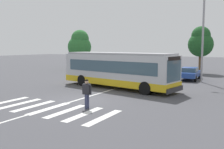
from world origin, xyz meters
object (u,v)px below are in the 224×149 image
object	(u,v)px
pedestrian_crossing_street	(87,92)
parked_car_black	(166,71)
parked_car_blue	(190,73)
parked_car_red	(121,69)
city_transit_bus	(118,70)
parked_car_silver	(146,70)
twin_arm_street_lamp	(203,22)
background_tree_right	(201,42)
background_tree_left	(80,45)

from	to	relation	value
pedestrian_crossing_street	parked_car_black	world-z (taller)	pedestrian_crossing_street
parked_car_black	parked_car_blue	world-z (taller)	same
parked_car_black	parked_car_red	bearing A→B (deg)	-176.25
city_transit_bus	parked_car_black	world-z (taller)	city_transit_bus
parked_car_red	parked_car_silver	world-z (taller)	same
parked_car_silver	twin_arm_street_lamp	size ratio (longest dim) A/B	0.46
parked_car_red	parked_car_black	xyz separation A→B (m)	(5.56, 0.36, 0.00)
twin_arm_street_lamp	parked_car_red	bearing A→B (deg)	173.08
city_transit_bus	background_tree_right	bearing A→B (deg)	76.54
parked_car_silver	parked_car_blue	xyz separation A→B (m)	(5.30, -0.50, 0.00)
background_tree_right	parked_car_silver	bearing A→B (deg)	-124.67
parked_car_red	background_tree_right	xyz separation A→B (m)	(7.94, 7.78, 3.45)
twin_arm_street_lamp	parked_car_blue	bearing A→B (deg)	138.54
parked_car_blue	parked_car_red	bearing A→B (deg)	-179.29
parked_car_black	twin_arm_street_lamp	world-z (taller)	twin_arm_street_lamp
background_tree_left	twin_arm_street_lamp	bearing A→B (deg)	-14.74
city_transit_bus	pedestrian_crossing_street	world-z (taller)	city_transit_bus
twin_arm_street_lamp	background_tree_left	size ratio (longest dim) A/B	1.59
city_transit_bus	parked_car_silver	xyz separation A→B (m)	(-1.07, 9.10, -0.82)
parked_car_silver	background_tree_left	bearing A→B (deg)	165.30
parked_car_black	twin_arm_street_lamp	xyz separation A→B (m)	(4.17, -1.54, 5.22)
parked_car_red	pedestrian_crossing_street	bearing A→B (deg)	-69.14
parked_car_blue	parked_car_black	bearing A→B (deg)	174.50
city_transit_bus	pedestrian_crossing_street	bearing A→B (deg)	-74.87
city_transit_bus	parked_car_black	distance (m)	9.02
city_transit_bus	twin_arm_street_lamp	bearing A→B (deg)	52.14
pedestrian_crossing_street	twin_arm_street_lamp	size ratio (longest dim) A/B	0.17
parked_car_red	parked_car_blue	xyz separation A→B (m)	(8.28, 0.10, 0.00)
parked_car_red	parked_car_black	distance (m)	5.57
twin_arm_street_lamp	parked_car_black	bearing A→B (deg)	159.69
twin_arm_street_lamp	background_tree_right	bearing A→B (deg)	101.28
parked_car_silver	background_tree_left	world-z (taller)	background_tree_left
twin_arm_street_lamp	city_transit_bus	bearing A→B (deg)	-127.86
city_transit_bus	parked_car_blue	size ratio (longest dim) A/B	2.42
background_tree_left	background_tree_right	bearing A→B (deg)	12.83
city_transit_bus	parked_car_blue	xyz separation A→B (m)	(4.23, 8.59, -0.82)
pedestrian_crossing_street	parked_car_black	xyz separation A→B (m)	(-0.47, 16.18, -0.20)
parked_car_blue	background_tree_left	xyz separation A→B (m)	(-17.64, 3.74, 3.14)
background_tree_left	parked_car_red	bearing A→B (deg)	-22.31
pedestrian_crossing_street	parked_car_red	xyz separation A→B (m)	(-6.03, 15.82, -0.20)
parked_car_red	twin_arm_street_lamp	size ratio (longest dim) A/B	0.46
parked_car_red	background_tree_right	bearing A→B (deg)	44.42
pedestrian_crossing_street	background_tree_left	world-z (taller)	background_tree_left
pedestrian_crossing_street	parked_car_red	bearing A→B (deg)	110.86
pedestrian_crossing_street	parked_car_black	bearing A→B (deg)	91.67
parked_car_black	background_tree_left	distance (m)	15.63
parked_car_blue	background_tree_right	distance (m)	8.43
parked_car_red	twin_arm_street_lamp	xyz separation A→B (m)	(9.73, -1.18, 5.22)
parked_car_red	parked_car_blue	bearing A→B (deg)	0.71
parked_car_red	twin_arm_street_lamp	bearing A→B (deg)	-6.92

